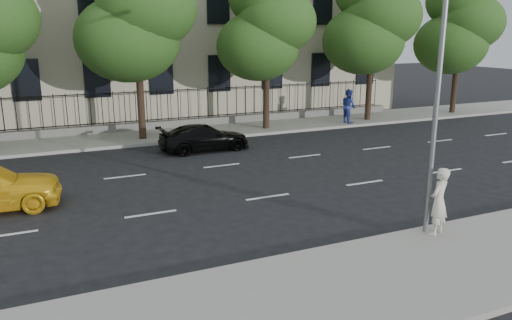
% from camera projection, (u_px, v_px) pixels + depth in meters
% --- Properties ---
extents(ground, '(120.00, 120.00, 0.00)m').
position_uv_depth(ground, '(304.00, 222.00, 14.76)').
color(ground, black).
rests_on(ground, ground).
extents(near_sidewalk, '(60.00, 4.00, 0.15)m').
position_uv_depth(near_sidewalk, '(392.00, 278.00, 11.21)').
color(near_sidewalk, gray).
rests_on(near_sidewalk, ground).
extents(far_sidewalk, '(60.00, 4.00, 0.15)m').
position_uv_depth(far_sidewalk, '(177.00, 134.00, 27.11)').
color(far_sidewalk, gray).
rests_on(far_sidewalk, ground).
extents(lane_markings, '(49.60, 4.62, 0.01)m').
position_uv_depth(lane_markings, '(242.00, 180.00, 18.95)').
color(lane_markings, silver).
rests_on(lane_markings, ground).
extents(iron_fence, '(30.00, 0.50, 2.20)m').
position_uv_depth(iron_fence, '(168.00, 119.00, 28.47)').
color(iron_fence, slate).
rests_on(iron_fence, far_sidewalk).
extents(street_light, '(0.25, 3.32, 8.05)m').
position_uv_depth(street_light, '(427.00, 44.00, 12.91)').
color(street_light, slate).
rests_on(street_light, near_sidewalk).
extents(tree_c, '(5.89, 5.50, 9.80)m').
position_uv_depth(tree_c, '(136.00, 12.00, 24.19)').
color(tree_c, '#382619').
rests_on(tree_c, far_sidewalk).
extents(tree_d, '(5.34, 4.94, 8.84)m').
position_uv_depth(tree_d, '(266.00, 25.00, 27.11)').
color(tree_d, '#382619').
rests_on(tree_d, far_sidewalk).
extents(tree_e, '(5.71, 5.31, 9.46)m').
position_uv_depth(tree_e, '(372.00, 19.00, 29.80)').
color(tree_e, '#382619').
rests_on(tree_e, far_sidewalk).
extents(tree_f, '(5.52, 5.12, 9.01)m').
position_uv_depth(tree_f, '(459.00, 25.00, 32.65)').
color(tree_f, '#382619').
rests_on(tree_f, far_sidewalk).
extents(black_sedan, '(4.32, 1.80, 1.25)m').
position_uv_depth(black_sedan, '(204.00, 138.00, 23.47)').
color(black_sedan, black).
rests_on(black_sedan, ground).
extents(woman_near, '(0.80, 0.68, 1.85)m').
position_uv_depth(woman_near, '(439.00, 201.00, 13.27)').
color(woman_near, beige).
rests_on(woman_near, near_sidewalk).
extents(pedestrian_far, '(0.77, 0.98, 2.01)m').
position_uv_depth(pedestrian_far, '(349.00, 106.00, 29.79)').
color(pedestrian_far, navy).
rests_on(pedestrian_far, far_sidewalk).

